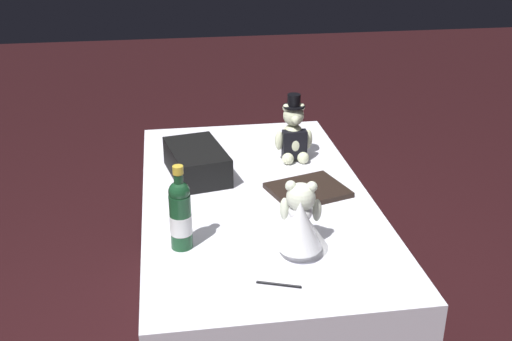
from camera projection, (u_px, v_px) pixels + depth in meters
name	position (u px, v px, depth m)	size (l,w,h in m)	color
ground_plane	(256.00, 341.00, 2.66)	(12.00, 12.00, 0.00)	black
reception_table	(256.00, 272.00, 2.52)	(1.53, 0.85, 0.70)	white
teddy_bear_groom	(294.00, 135.00, 2.64)	(0.15, 0.16, 0.29)	beige
teddy_bear_bride	(300.00, 223.00, 1.97)	(0.23, 0.19, 0.24)	white
champagne_bottle	(180.00, 214.00, 1.97)	(0.07, 0.07, 0.29)	#174325
signing_pen	(277.00, 284.00, 1.83)	(0.06, 0.13, 0.01)	black
gift_case_black	(197.00, 162.00, 2.51)	(0.37, 0.26, 0.12)	black
guestbook	(308.00, 190.00, 2.38)	(0.23, 0.27, 0.02)	black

